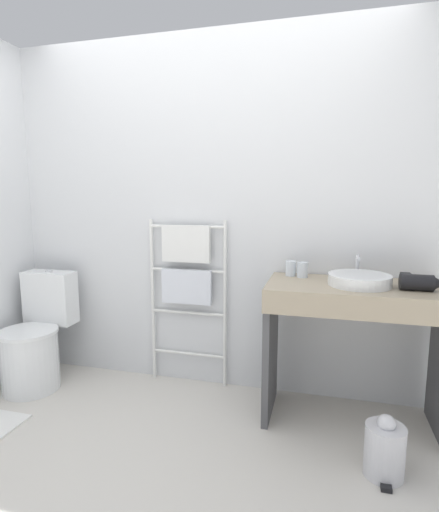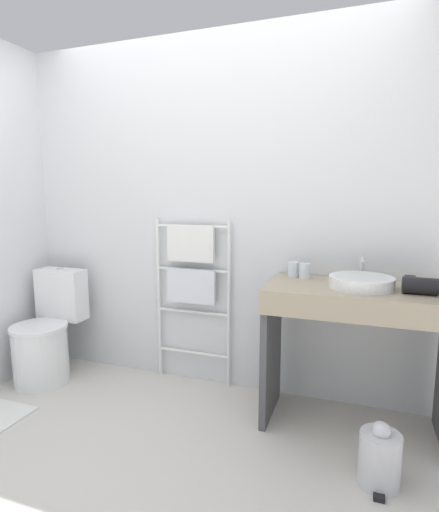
% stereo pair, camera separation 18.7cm
% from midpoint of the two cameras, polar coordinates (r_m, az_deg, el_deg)
% --- Properties ---
extents(ground_plane, '(12.00, 12.00, 0.00)m').
position_cam_midpoint_polar(ground_plane, '(2.13, -14.97, -31.71)').
color(ground_plane, beige).
extents(wall_back, '(3.21, 0.12, 2.45)m').
position_cam_midpoint_polar(wall_back, '(2.84, -2.62, 5.77)').
color(wall_back, silver).
rests_on(wall_back, ground_plane).
extents(toilet, '(0.40, 0.53, 0.82)m').
position_cam_midpoint_polar(toilet, '(3.25, -26.31, -10.97)').
color(toilet, white).
rests_on(toilet, ground_plane).
extents(towel_radiator, '(0.57, 0.06, 1.20)m').
position_cam_midpoint_polar(towel_radiator, '(2.84, -6.60, -2.61)').
color(towel_radiator, white).
rests_on(towel_radiator, ground_plane).
extents(vanity_counter, '(1.02, 0.53, 0.85)m').
position_cam_midpoint_polar(vanity_counter, '(2.49, 16.57, -10.09)').
color(vanity_counter, gray).
rests_on(vanity_counter, ground_plane).
extents(sink_basin, '(0.35, 0.35, 0.06)m').
position_cam_midpoint_polar(sink_basin, '(2.41, 17.30, -3.25)').
color(sink_basin, white).
rests_on(sink_basin, vanity_counter).
extents(faucet, '(0.02, 0.10, 0.15)m').
position_cam_midpoint_polar(faucet, '(2.59, 17.19, -1.09)').
color(faucet, silver).
rests_on(faucet, vanity_counter).
extents(cup_near_wall, '(0.07, 0.07, 0.10)m').
position_cam_midpoint_polar(cup_near_wall, '(2.60, 8.12, -1.78)').
color(cup_near_wall, silver).
rests_on(cup_near_wall, vanity_counter).
extents(cup_near_edge, '(0.07, 0.07, 0.10)m').
position_cam_midpoint_polar(cup_near_edge, '(2.56, 9.72, -1.97)').
color(cup_near_edge, silver).
rests_on(cup_near_edge, vanity_counter).
extents(hair_dryer, '(0.23, 0.18, 0.09)m').
position_cam_midpoint_polar(hair_dryer, '(2.40, 24.62, -3.44)').
color(hair_dryer, black).
rests_on(hair_dryer, vanity_counter).
extents(trash_bin, '(0.19, 0.23, 0.32)m').
position_cam_midpoint_polar(trash_bin, '(2.28, 20.17, -24.55)').
color(trash_bin, silver).
rests_on(trash_bin, ground_plane).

